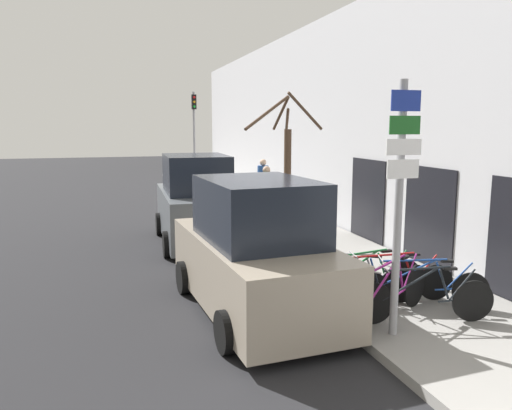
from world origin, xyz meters
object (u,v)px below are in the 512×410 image
(bicycle_3, at_px, (390,281))
(street_tree, at_px, (287,177))
(bicycle_1, at_px, (390,295))
(signpost, at_px, (399,199))
(pedestrian_far, at_px, (263,180))
(traffic_light, at_px, (194,129))
(bicycle_2, at_px, (420,286))
(pedestrian_near, at_px, (266,191))
(bicycle_0, at_px, (423,299))
(parked_car_0, at_px, (255,254))
(parked_car_1, at_px, (196,204))
(bicycle_5, at_px, (352,278))
(bicycle_4, at_px, (365,279))

(bicycle_3, distance_m, street_tree, 3.70)
(bicycle_1, distance_m, street_tree, 4.33)
(signpost, xyz_separation_m, bicycle_3, (0.68, 1.22, -1.63))
(bicycle_3, height_order, pedestrian_far, pedestrian_far)
(bicycle_1, relative_size, pedestrian_far, 1.18)
(signpost, height_order, traffic_light, traffic_light)
(signpost, relative_size, street_tree, 0.97)
(bicycle_2, height_order, pedestrian_far, pedestrian_far)
(pedestrian_near, bearing_deg, bicycle_0, 94.04)
(signpost, height_order, pedestrian_far, signpost)
(bicycle_0, xyz_separation_m, parked_car_0, (-2.24, 1.54, 0.49))
(pedestrian_far, bearing_deg, parked_car_1, -130.83)
(signpost, relative_size, pedestrian_far, 2.00)
(bicycle_5, xyz_separation_m, parked_car_1, (-1.79, 5.50, 0.57))
(bicycle_0, bearing_deg, bicycle_1, 77.56)
(parked_car_0, bearing_deg, bicycle_2, -24.02)
(bicycle_5, relative_size, parked_car_0, 0.41)
(bicycle_1, xyz_separation_m, bicycle_4, (0.10, 0.94, -0.03))
(signpost, height_order, bicycle_4, signpost)
(parked_car_1, bearing_deg, bicycle_4, -69.12)
(bicycle_3, relative_size, bicycle_4, 0.97)
(bicycle_1, bearing_deg, pedestrian_far, -37.41)
(bicycle_5, xyz_separation_m, pedestrian_near, (0.59, 6.68, 0.68))
(bicycle_5, bearing_deg, traffic_light, 35.17)
(signpost, distance_m, bicycle_1, 1.67)
(bicycle_5, xyz_separation_m, street_tree, (-0.15, 2.96, 1.50))
(bicycle_0, relative_size, bicycle_3, 0.97)
(signpost, xyz_separation_m, street_tree, (0.00, 4.54, -0.15))
(bicycle_4, bearing_deg, bicycle_2, -132.17)
(bicycle_4, bearing_deg, parked_car_1, 16.08)
(bicycle_4, height_order, traffic_light, traffic_light)
(pedestrian_far, bearing_deg, bicycle_5, -101.09)
(traffic_light, bearing_deg, bicycle_1, -89.08)
(parked_car_0, bearing_deg, bicycle_5, -10.38)
(bicycle_2, distance_m, pedestrian_near, 7.47)
(bicycle_0, distance_m, parked_car_0, 2.76)
(traffic_light, bearing_deg, pedestrian_far, -72.87)
(bicycle_1, height_order, pedestrian_near, pedestrian_near)
(bicycle_1, height_order, parked_car_1, parked_car_1)
(signpost, bearing_deg, bicycle_5, 84.66)
(bicycle_4, bearing_deg, street_tree, 2.68)
(bicycle_1, distance_m, bicycle_5, 1.12)
(street_tree, bearing_deg, bicycle_4, -84.48)
(bicycle_2, xyz_separation_m, street_tree, (-1.01, 3.71, 1.49))
(pedestrian_near, height_order, street_tree, street_tree)
(bicycle_5, height_order, parked_car_1, parked_car_1)
(bicycle_4, distance_m, bicycle_5, 0.24)
(signpost, xyz_separation_m, bicycle_1, (0.21, 0.47, -1.59))
(parked_car_0, bearing_deg, bicycle_1, -40.27)
(bicycle_1, distance_m, bicycle_3, 0.89)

